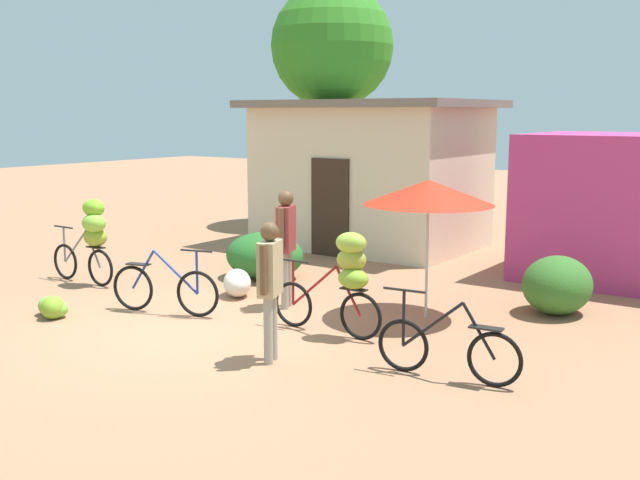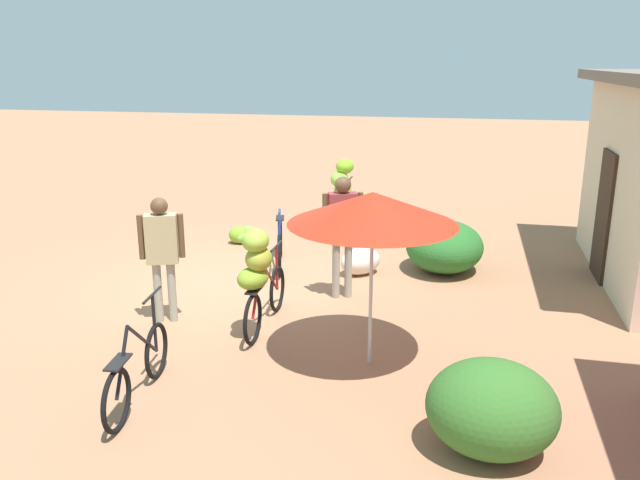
% 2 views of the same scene
% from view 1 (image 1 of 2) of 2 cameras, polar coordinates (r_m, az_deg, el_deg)
% --- Properties ---
extents(ground_plane, '(60.00, 60.00, 0.00)m').
position_cam_1_polar(ground_plane, '(10.37, -9.58, -6.78)').
color(ground_plane, '#A37050').
extents(building_low, '(4.92, 3.65, 3.17)m').
position_cam_1_polar(building_low, '(16.54, 3.91, 5.10)').
color(building_low, beige).
rests_on(building_low, ground).
extents(shop_pink, '(3.20, 2.80, 2.55)m').
position_cam_1_polar(shop_pink, '(14.20, 22.06, 2.32)').
color(shop_pink, '#C03778').
rests_on(shop_pink, ground).
extents(tree_behind_building, '(3.12, 3.12, 6.14)m').
position_cam_1_polar(tree_behind_building, '(19.65, 0.91, 14.41)').
color(tree_behind_building, brown).
rests_on(tree_behind_building, ground).
extents(hedge_bush_front_left, '(1.44, 1.25, 0.82)m').
position_cam_1_polar(hedge_bush_front_left, '(13.33, -4.23, -1.18)').
color(hedge_bush_front_left, '#266627').
rests_on(hedge_bush_front_left, ground).
extents(hedge_bush_front_right, '(0.99, 1.14, 0.86)m').
position_cam_1_polar(hedge_bush_front_right, '(11.49, 17.57, -3.28)').
color(hedge_bush_front_right, '#356A27').
rests_on(hedge_bush_front_right, ground).
extents(market_umbrella, '(1.85, 1.85, 1.99)m').
position_cam_1_polar(market_umbrella, '(10.63, 8.25, 3.60)').
color(market_umbrella, beige).
rests_on(market_umbrella, ground).
extents(bicycle_leftmost, '(1.59, 0.47, 1.47)m').
position_cam_1_polar(bicycle_leftmost, '(13.29, -16.98, 0.50)').
color(bicycle_leftmost, black).
rests_on(bicycle_leftmost, ground).
extents(bicycle_near_pile, '(1.71, 0.52, 0.98)m').
position_cam_1_polar(bicycle_near_pile, '(11.20, -11.70, -3.66)').
color(bicycle_near_pile, black).
rests_on(bicycle_near_pile, ground).
extents(bicycle_center_loaded, '(1.71, 0.46, 1.40)m').
position_cam_1_polar(bicycle_center_loaded, '(9.76, 1.88, -2.61)').
color(bicycle_center_loaded, black).
rests_on(bicycle_center_loaded, ground).
extents(bicycle_by_shop, '(1.65, 0.27, 0.96)m').
position_cam_1_polar(bicycle_by_shop, '(8.45, 9.64, -8.17)').
color(bicycle_by_shop, black).
rests_on(bicycle_by_shop, ground).
extents(banana_pile_on_ground, '(0.71, 0.58, 0.33)m').
position_cam_1_polar(banana_pile_on_ground, '(11.49, -19.66, -4.84)').
color(banana_pile_on_ground, '#76BD40').
rests_on(banana_pile_on_ground, ground).
extents(produce_sack, '(0.80, 0.81, 0.44)m').
position_cam_1_polar(produce_sack, '(12.10, -6.31, -3.26)').
color(produce_sack, silver).
rests_on(produce_sack, ground).
extents(person_vendor, '(0.33, 0.55, 1.67)m').
position_cam_1_polar(person_vendor, '(8.74, -3.82, -2.84)').
color(person_vendor, gray).
rests_on(person_vendor, ground).
extents(person_bystander, '(0.33, 0.55, 1.78)m').
position_cam_1_polar(person_bystander, '(11.18, -2.59, 0.33)').
color(person_bystander, gray).
rests_on(person_bystander, ground).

